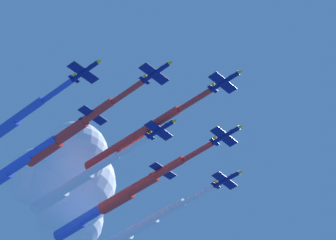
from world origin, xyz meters
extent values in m
cylinder|color=navy|center=(16.31, 9.37, 172.02)|extent=(8.36, 5.55, 1.16)
cone|color=yellow|center=(20.67, 11.92, 172.02)|extent=(1.68, 1.61, 1.11)
cylinder|color=black|center=(12.22, 6.97, 172.02)|extent=(0.96, 1.06, 0.87)
ellipsoid|color=black|center=(18.04, 10.34, 172.49)|extent=(2.04, 1.65, 0.72)
cube|color=navy|center=(15.85, 9.10, 171.97)|extent=(6.57, 8.61, 0.64)
cube|color=yellow|center=(13.91, 12.41, 172.27)|extent=(2.34, 1.77, 0.14)
cube|color=yellow|center=(17.79, 5.78, 171.81)|extent=(2.34, 1.77, 0.14)
cube|color=navy|center=(13.05, 7.46, 172.02)|extent=(2.57, 3.32, 0.29)
cube|color=yellow|center=(13.08, 7.41, 172.97)|extent=(1.33, 0.91, 1.90)
cylinder|color=red|center=(7.38, 4.14, 172.02)|extent=(11.27, 7.44, 1.48)
cylinder|color=red|center=(-1.61, -1.47, 172.00)|extent=(11.64, 8.07, 2.22)
cylinder|color=red|center=(-10.97, -6.47, 172.03)|extent=(12.01, 8.71, 2.96)
cylinder|color=red|center=(-20.33, -11.44, 172.05)|extent=(12.39, 9.35, 3.70)
cylinder|color=navy|center=(0.30, 15.67, 169.82)|extent=(8.33, 5.50, 1.11)
cone|color=yellow|center=(4.66, 18.22, 169.82)|extent=(1.65, 1.56, 1.05)
cylinder|color=black|center=(-3.80, 13.27, 169.82)|extent=(0.94, 1.02, 0.83)
ellipsoid|color=black|center=(2.01, 16.66, 170.29)|extent=(2.03, 1.62, 0.69)
cube|color=navy|center=(-0.17, 15.40, 169.77)|extent=(6.57, 8.62, 0.20)
cube|color=yellow|center=(-2.11, 18.72, 169.87)|extent=(2.34, 1.77, 0.11)
cube|color=yellow|center=(1.78, 12.07, 169.81)|extent=(2.34, 1.77, 0.11)
cube|color=navy|center=(-2.96, 13.76, 169.82)|extent=(2.56, 3.32, 0.12)
cube|color=yellow|center=(-2.96, 13.75, 170.77)|extent=(1.28, 0.82, 1.90)
cylinder|color=red|center=(-8.38, 10.59, 169.82)|extent=(10.66, 7.03, 1.41)
cylinder|color=red|center=(-16.88, 5.28, 169.82)|extent=(11.01, 7.64, 2.12)
cylinder|color=red|center=(-25.74, 0.59, 169.82)|extent=(11.37, 8.25, 2.82)
cylinder|color=red|center=(-34.61, -4.09, 169.83)|extent=(11.72, 8.86, 3.53)
cylinder|color=navy|center=(13.68, -7.64, 172.26)|extent=(8.41, 5.41, 1.15)
cone|color=yellow|center=(18.08, -5.16, 172.26)|extent=(1.67, 1.59, 1.09)
cylinder|color=black|center=(9.54, -9.97, 172.26)|extent=(0.94, 1.04, 0.86)
ellipsoid|color=black|center=(15.42, -6.69, 172.72)|extent=(2.04, 1.62, 0.71)
cube|color=navy|center=(13.21, -7.90, 172.21)|extent=(6.47, 8.64, 0.50)
cube|color=yellow|center=(11.33, -4.55, 172.44)|extent=(2.35, 1.74, 0.13)
cube|color=yellow|center=(15.10, -11.26, 172.11)|extent=(2.35, 1.74, 0.13)
cube|color=navy|center=(10.39, -9.49, 172.26)|extent=(2.53, 3.33, 0.24)
cube|color=yellow|center=(10.41, -9.53, 173.20)|extent=(1.32, 0.86, 1.90)
cylinder|color=red|center=(4.70, -12.69, 172.26)|extent=(11.25, 7.20, 1.46)
cylinder|color=red|center=(-4.31, -18.11, 172.24)|extent=(11.61, 7.84, 2.19)
cylinder|color=red|center=(-13.68, -22.91, 172.26)|extent=(11.97, 8.47, 2.92)
cylinder|color=red|center=(-23.06, -27.68, 172.28)|extent=(12.33, 9.11, 3.65)
cylinder|color=navy|center=(-2.33, -1.34, 169.34)|extent=(8.35, 5.51, 1.14)
cone|color=yellow|center=(2.03, 1.20, 169.34)|extent=(1.67, 1.59, 1.08)
cylinder|color=black|center=(-6.44, -3.73, 169.34)|extent=(0.95, 1.04, 0.85)
ellipsoid|color=black|center=(-0.61, -0.36, 169.81)|extent=(2.04, 1.63, 0.71)
cube|color=navy|center=(-2.80, -1.61, 169.29)|extent=(6.56, 8.62, 0.43)
cube|color=yellow|center=(-4.73, 1.72, 169.49)|extent=(2.34, 1.76, 0.12)
cube|color=yellow|center=(-0.86, -4.94, 169.23)|extent=(2.34, 1.76, 0.12)
cube|color=navy|center=(-5.60, -3.24, 169.34)|extent=(2.56, 3.32, 0.21)
cube|color=yellow|center=(-5.58, -3.27, 170.29)|extent=(1.30, 0.86, 1.90)
cylinder|color=white|center=(-11.33, -6.57, 169.34)|extent=(11.39, 7.45, 1.45)
cylinder|color=white|center=(-20.46, -12.22, 169.33)|extent=(11.76, 8.08, 2.17)
cylinder|color=white|center=(-29.94, -17.26, 169.35)|extent=(12.12, 8.71, 2.89)
cylinder|color=white|center=(-39.44, -22.28, 169.36)|extent=(12.49, 9.33, 3.62)
cylinder|color=navy|center=(-15.71, 21.97, 169.27)|extent=(8.31, 5.55, 1.12)
cone|color=yellow|center=(-11.37, 24.54, 169.27)|extent=(1.66, 1.58, 1.07)
cylinder|color=black|center=(-19.80, 19.55, 169.27)|extent=(0.95, 1.03, 0.84)
ellipsoid|color=black|center=(-14.00, 22.97, 169.74)|extent=(2.03, 1.63, 0.70)
cube|color=navy|center=(-16.18, 21.69, 169.22)|extent=(6.61, 8.60, 0.31)
cube|color=yellow|center=(-18.14, 25.00, 169.37)|extent=(2.34, 1.78, 0.11)
cube|color=yellow|center=(-14.21, 18.38, 169.21)|extent=(2.34, 1.78, 0.11)
cube|color=navy|center=(-18.96, 20.04, 169.27)|extent=(2.58, 3.31, 0.17)
cube|color=yellow|center=(-18.95, 20.02, 170.22)|extent=(1.29, 0.85, 1.90)
cylinder|color=white|center=(-24.74, 16.62, 169.27)|extent=(11.51, 7.62, 1.43)
cylinder|color=white|center=(-33.97, 10.80, 169.27)|extent=(11.87, 8.23, 2.14)
cylinder|color=white|center=(-43.55, 5.60, 169.27)|extent=(12.24, 8.85, 2.86)
cylinder|color=navy|center=(11.05, -24.64, 169.76)|extent=(8.37, 5.52, 1.17)
cone|color=yellow|center=(15.42, -22.11, 169.76)|extent=(1.68, 1.61, 1.11)
cylinder|color=black|center=(6.94, -27.03, 169.76)|extent=(0.96, 1.06, 0.87)
ellipsoid|color=black|center=(12.78, -23.68, 170.23)|extent=(2.05, 1.64, 0.73)
cube|color=navy|center=(10.58, -24.91, 169.71)|extent=(6.54, 8.62, 0.65)
cube|color=yellow|center=(8.66, -21.59, 170.01)|extent=(2.34, 1.76, 0.14)
cube|color=yellow|center=(12.51, -28.24, 169.54)|extent=(2.34, 1.76, 0.14)
cube|color=navy|center=(7.78, -26.54, 169.76)|extent=(2.56, 3.32, 0.30)
cube|color=yellow|center=(7.81, -26.59, 170.71)|extent=(1.33, 0.91, 1.90)
cylinder|color=blue|center=(2.17, -29.79, 169.76)|extent=(11.13, 7.30, 1.48)
cylinder|color=blue|center=(-6.72, -35.28, 169.74)|extent=(11.50, 7.94, 2.22)
cylinder|color=blue|center=(-15.95, -40.16, 169.77)|extent=(11.87, 8.58, 2.97)
cylinder|color=navy|center=(-18.34, 4.96, 170.43)|extent=(8.42, 5.39, 1.15)
cone|color=yellow|center=(-13.93, 7.42, 170.43)|extent=(1.67, 1.59, 1.10)
cylinder|color=black|center=(-22.49, 2.65, 170.43)|extent=(0.95, 1.05, 0.87)
ellipsoid|color=black|center=(-16.60, 5.91, 170.90)|extent=(2.05, 1.62, 0.72)
cube|color=navy|center=(-18.82, 4.70, 170.38)|extent=(6.45, 8.65, 0.57)
cube|color=yellow|center=(-20.69, 8.06, 170.65)|extent=(2.35, 1.73, 0.14)
cube|color=yellow|center=(-16.94, 1.34, 170.26)|extent=(2.35, 1.73, 0.14)
cube|color=navy|center=(-21.65, 3.12, 170.43)|extent=(2.52, 3.33, 0.26)
cube|color=yellow|center=(-21.62, 3.08, 171.38)|extent=(1.33, 0.87, 1.90)
cylinder|color=blue|center=(-26.95, 0.16, 170.43)|extent=(10.37, 6.67, 1.47)
cylinder|color=blue|center=(-35.21, -4.78, 170.42)|extent=(10.73, 7.31, 2.20)
cylinder|color=blue|center=(-43.81, -9.10, 170.44)|extent=(11.09, 7.95, 2.94)
cylinder|color=blue|center=(-52.42, -13.40, 170.46)|extent=(11.45, 8.59, 3.67)
cylinder|color=navy|center=(-4.96, -18.34, 172.12)|extent=(8.34, 5.58, 1.16)
cone|color=yellow|center=(-0.62, -15.77, 172.12)|extent=(1.68, 1.61, 1.10)
cylinder|color=black|center=(-9.05, -20.76, 172.12)|extent=(0.96, 1.06, 0.87)
ellipsoid|color=black|center=(-3.24, -17.36, 172.58)|extent=(2.04, 1.65, 0.72)
cube|color=navy|center=(-5.43, -18.62, 172.07)|extent=(6.60, 8.60, 0.63)
cube|color=yellow|center=(-7.38, -15.31, 172.36)|extent=(2.34, 1.78, 0.14)
cube|color=yellow|center=(-3.47, -21.93, 171.91)|extent=(2.34, 1.78, 0.14)
cube|color=navy|center=(-8.22, -20.27, 172.12)|extent=(2.58, 3.31, 0.29)
cube|color=yellow|center=(-8.19, -20.32, 173.06)|extent=(1.32, 0.91, 1.90)
cylinder|color=blue|center=(-13.54, -23.42, 172.12)|extent=(10.48, 7.03, 1.48)
cylinder|color=blue|center=(-21.85, -28.68, 172.10)|extent=(10.86, 7.67, 2.22)
cylinder|color=blue|center=(-30.52, -33.33, 172.12)|extent=(11.24, 8.30, 2.96)
sphere|color=white|center=(-60.61, -13.37, 193.85)|extent=(29.55, 29.55, 29.55)
sphere|color=white|center=(-77.47, -9.25, 192.61)|extent=(22.16, 22.16, 22.16)
sphere|color=white|center=(-47.93, -14.90, 195.81)|extent=(20.68, 20.68, 20.68)
sphere|color=white|center=(-62.57, -24.05, 195.58)|extent=(19.21, 19.21, 19.21)
sphere|color=white|center=(-59.81, -9.29, 201.56)|extent=(16.25, 16.25, 16.25)
camera|label=1|loc=(145.43, -47.44, 22.75)|focal=88.68mm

